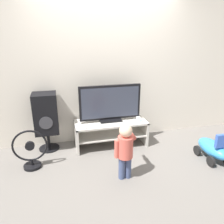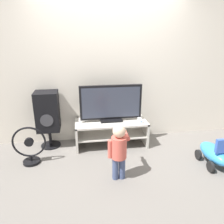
# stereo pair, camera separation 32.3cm
# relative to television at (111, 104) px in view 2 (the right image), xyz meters

# --- Properties ---
(ground_plane) EXTENTS (16.00, 16.00, 0.00)m
(ground_plane) POSITION_rel_television_xyz_m (0.00, -0.27, -0.74)
(ground_plane) COLOR slate
(wall_back) EXTENTS (10.00, 0.06, 2.60)m
(wall_back) POSITION_rel_television_xyz_m (0.00, 0.31, 0.56)
(wall_back) COLOR silver
(wall_back) RESTS_ON ground_plane
(tv_stand) EXTENTS (1.21, 0.50, 0.44)m
(tv_stand) POSITION_rel_television_xyz_m (0.00, -0.02, -0.45)
(tv_stand) COLOR beige
(tv_stand) RESTS_ON ground_plane
(television) EXTENTS (1.03, 0.20, 0.62)m
(television) POSITION_rel_television_xyz_m (0.00, 0.00, 0.00)
(television) COLOR black
(television) RESTS_ON tv_stand
(game_console) EXTENTS (0.05, 0.16, 0.05)m
(game_console) POSITION_rel_television_xyz_m (0.48, -0.10, -0.28)
(game_console) COLOR white
(game_console) RESTS_ON tv_stand
(remote_primary) EXTENTS (0.09, 0.13, 0.03)m
(remote_primary) POSITION_rel_television_xyz_m (-0.47, -0.17, -0.29)
(remote_primary) COLOR white
(remote_primary) RESTS_ON tv_stand
(child) EXTENTS (0.30, 0.45, 0.78)m
(child) POSITION_rel_television_xyz_m (-0.04, -0.97, -0.29)
(child) COLOR #3F4C72
(child) RESTS_ON ground_plane
(speaker_tower) EXTENTS (0.37, 0.34, 0.97)m
(speaker_tower) POSITION_rel_television_xyz_m (-1.05, 0.09, -0.13)
(speaker_tower) COLOR black
(speaker_tower) RESTS_ON ground_plane
(floor_fan) EXTENTS (0.48, 0.25, 0.59)m
(floor_fan) POSITION_rel_television_xyz_m (-1.27, -0.42, -0.48)
(floor_fan) COLOR black
(floor_fan) RESTS_ON ground_plane
(ride_on_toy) EXTENTS (0.32, 0.61, 0.50)m
(ride_on_toy) POSITION_rel_television_xyz_m (1.40, -0.87, -0.56)
(ride_on_toy) COLOR #338CD1
(ride_on_toy) RESTS_ON ground_plane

